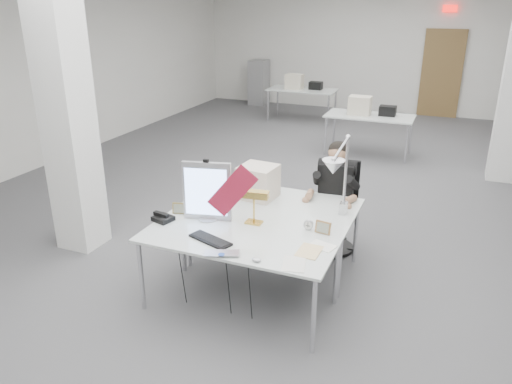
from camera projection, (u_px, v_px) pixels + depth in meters
room_shell at (323, 88)px, 6.50m from camera, size 10.04×14.04×3.24m
desk_main at (239, 238)px, 4.59m from camera, size 1.80×0.90×0.02m
desk_second at (273, 203)px, 5.37m from camera, size 1.80×0.90×0.02m
bg_desk_a at (370, 116)px, 9.26m from camera, size 1.60×0.80×0.02m
bg_desk_b at (302, 90)px, 11.86m from camera, size 1.60×0.80×0.02m
filing_cabinet at (259, 82)px, 13.76m from camera, size 0.45×0.55×1.20m
office_chair at (335, 213)px, 5.77m from camera, size 0.51×0.51×0.96m
seated_person at (336, 180)px, 5.57m from camera, size 0.58×0.70×0.98m
monitor at (207, 191)px, 4.84m from camera, size 0.48×0.16×0.59m
pennant at (232, 191)px, 4.68m from camera, size 0.50×0.11×0.54m
keyboard at (210, 240)px, 4.50m from camera, size 0.46×0.28×0.02m
laptop at (221, 256)px, 4.21m from camera, size 0.35×0.29×0.02m
mouse at (256, 260)px, 4.15m from camera, size 0.09×0.07×0.03m
bankers_lamp at (254, 206)px, 4.79m from camera, size 0.33×0.17×0.36m
desk_phone at (163, 219)px, 4.90m from camera, size 0.22×0.21×0.05m
picture_frame_left at (180, 208)px, 5.05m from camera, size 0.15×0.07×0.12m
picture_frame_right at (323, 227)px, 4.63m from camera, size 0.16×0.06×0.12m
desk_clock at (308, 225)px, 4.70m from camera, size 0.10×0.04×0.09m
paper_stack_a at (294, 264)px, 4.11m from camera, size 0.24×0.30×0.01m
paper_stack_b at (309, 251)px, 4.31m from camera, size 0.20×0.27×0.01m
paper_stack_c at (322, 246)px, 4.40m from camera, size 0.26×0.21×0.01m
beige_monitor at (258, 182)px, 5.42m from camera, size 0.41×0.39×0.36m
architect_lamp at (340, 175)px, 4.67m from camera, size 0.27×0.77×0.99m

